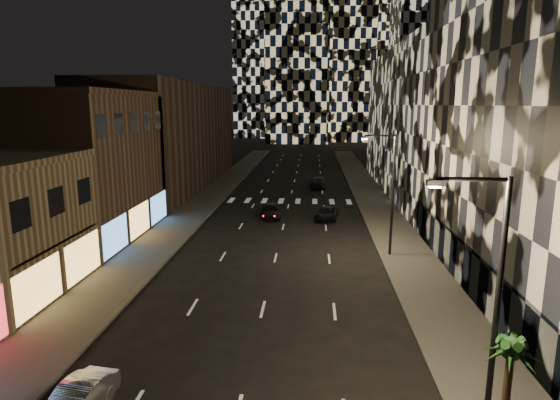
# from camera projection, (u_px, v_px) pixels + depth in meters

# --- Properties ---
(sidewalk_left) EXTENTS (4.00, 120.00, 0.15)m
(sidewalk_left) POSITION_uv_depth(u_px,v_px,m) (207.00, 199.00, 56.20)
(sidewalk_left) COLOR #47443F
(sidewalk_left) RESTS_ON ground
(sidewalk_right) EXTENTS (4.00, 120.00, 0.15)m
(sidewalk_right) POSITION_uv_depth(u_px,v_px,m) (375.00, 202.00, 54.82)
(sidewalk_right) COLOR #47443F
(sidewalk_right) RESTS_ON ground
(curb_left) EXTENTS (0.20, 120.00, 0.15)m
(curb_left) POSITION_uv_depth(u_px,v_px,m) (224.00, 199.00, 56.05)
(curb_left) COLOR #4C4C47
(curb_left) RESTS_ON ground
(curb_right) EXTENTS (0.20, 120.00, 0.15)m
(curb_right) POSITION_uv_depth(u_px,v_px,m) (357.00, 201.00, 54.97)
(curb_right) COLOR #4C4C47
(curb_right) RESTS_ON ground
(retail_brown) EXTENTS (10.00, 15.00, 12.00)m
(retail_brown) POSITION_uv_depth(u_px,v_px,m) (79.00, 168.00, 39.36)
(retail_brown) COLOR brown
(retail_brown) RESTS_ON ground
(retail_filler_left) EXTENTS (10.00, 40.00, 14.00)m
(retail_filler_left) POSITION_uv_depth(u_px,v_px,m) (172.00, 136.00, 65.06)
(retail_filler_left) COLOR brown
(retail_filler_left) RESTS_ON ground
(midrise_base) EXTENTS (0.60, 25.00, 3.00)m
(midrise_base) POSITION_uv_depth(u_px,v_px,m) (464.00, 262.00, 29.46)
(midrise_base) COLOR #383838
(midrise_base) RESTS_ON ground
(midrise_filler_right) EXTENTS (16.00, 40.00, 18.00)m
(midrise_filler_right) POSITION_uv_depth(u_px,v_px,m) (450.00, 123.00, 59.18)
(midrise_filler_right) COLOR #232326
(midrise_filler_right) RESTS_ON ground
(streetlight_near) EXTENTS (2.55, 0.25, 9.00)m
(streetlight_near) POSITION_uv_depth(u_px,v_px,m) (490.00, 295.00, 14.79)
(streetlight_near) COLOR black
(streetlight_near) RESTS_ON sidewalk_right
(streetlight_far) EXTENTS (2.55, 0.25, 9.00)m
(streetlight_far) POSITION_uv_depth(u_px,v_px,m) (390.00, 186.00, 34.33)
(streetlight_far) COLOR black
(streetlight_far) RESTS_ON sidewalk_right
(car_dark_midlane) EXTENTS (2.30, 4.49, 1.46)m
(car_dark_midlane) POSITION_uv_depth(u_px,v_px,m) (271.00, 210.00, 47.31)
(car_dark_midlane) COLOR black
(car_dark_midlane) RESTS_ON ground
(car_dark_oncoming) EXTENTS (2.50, 5.27, 1.48)m
(car_dark_oncoming) POSITION_uv_depth(u_px,v_px,m) (318.00, 182.00, 64.40)
(car_dark_oncoming) COLOR black
(car_dark_oncoming) RESTS_ON ground
(car_dark_rightlane) EXTENTS (2.55, 4.58, 1.21)m
(car_dark_rightlane) POSITION_uv_depth(u_px,v_px,m) (327.00, 213.00, 46.54)
(car_dark_rightlane) COLOR black
(car_dark_rightlane) RESTS_ON ground
(palm_tree) EXTENTS (2.04, 2.00, 3.99)m
(palm_tree) POSITION_uv_depth(u_px,v_px,m) (510.00, 357.00, 14.76)
(palm_tree) COLOR #47331E
(palm_tree) RESTS_ON sidewalk_right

